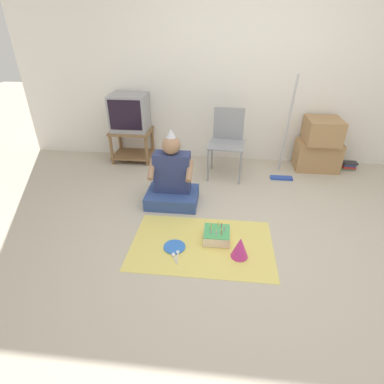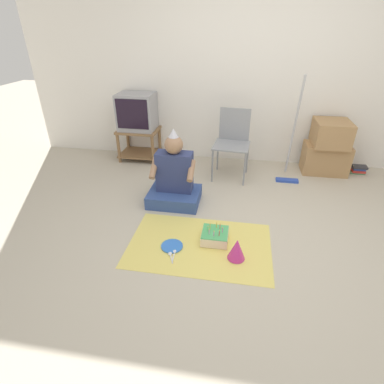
{
  "view_description": "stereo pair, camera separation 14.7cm",
  "coord_description": "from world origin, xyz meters",
  "px_view_note": "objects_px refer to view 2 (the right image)",
  "views": [
    {
      "loc": [
        -0.27,
        -2.22,
        1.77
      ],
      "look_at": [
        -0.54,
        0.29,
        0.35
      ],
      "focal_mm": 28.0,
      "sensor_mm": 36.0,
      "label": 1
    },
    {
      "loc": [
        -0.12,
        -2.2,
        1.77
      ],
      "look_at": [
        -0.54,
        0.29,
        0.35
      ],
      "focal_mm": 28.0,
      "sensor_mm": 36.0,
      "label": 2
    }
  ],
  "objects_px": {
    "tv": "(137,112)",
    "person_seated": "(174,180)",
    "cardboard_box_stack": "(328,148)",
    "folding_chair": "(233,139)",
    "party_hat_blue": "(237,249)",
    "birthday_cake": "(215,236)",
    "book_pile": "(358,170)",
    "paper_plate": "(172,246)",
    "dust_mop": "(291,151)"
  },
  "relations": [
    {
      "from": "cardboard_box_stack",
      "to": "birthday_cake",
      "type": "bearing_deg",
      "value": -126.91
    },
    {
      "from": "folding_chair",
      "to": "dust_mop",
      "type": "bearing_deg",
      "value": -1.83
    },
    {
      "from": "dust_mop",
      "to": "folding_chair",
      "type": "bearing_deg",
      "value": 178.17
    },
    {
      "from": "tv",
      "to": "paper_plate",
      "type": "xyz_separation_m",
      "value": [
        0.92,
        -1.94,
        -0.69
      ]
    },
    {
      "from": "cardboard_box_stack",
      "to": "paper_plate",
      "type": "distance_m",
      "value": 2.55
    },
    {
      "from": "party_hat_blue",
      "to": "person_seated",
      "type": "bearing_deg",
      "value": 130.41
    },
    {
      "from": "birthday_cake",
      "to": "folding_chair",
      "type": "bearing_deg",
      "value": 87.51
    },
    {
      "from": "folding_chair",
      "to": "birthday_cake",
      "type": "distance_m",
      "value": 1.52
    },
    {
      "from": "tv",
      "to": "person_seated",
      "type": "height_order",
      "value": "tv"
    },
    {
      "from": "cardboard_box_stack",
      "to": "party_hat_blue",
      "type": "relative_size",
      "value": 3.61
    },
    {
      "from": "tv",
      "to": "book_pile",
      "type": "distance_m",
      "value": 3.13
    },
    {
      "from": "book_pile",
      "to": "paper_plate",
      "type": "xyz_separation_m",
      "value": [
        -2.14,
        -1.93,
        -0.04
      ]
    },
    {
      "from": "party_hat_blue",
      "to": "paper_plate",
      "type": "distance_m",
      "value": 0.59
    },
    {
      "from": "birthday_cake",
      "to": "party_hat_blue",
      "type": "height_order",
      "value": "party_hat_blue"
    },
    {
      "from": "birthday_cake",
      "to": "paper_plate",
      "type": "height_order",
      "value": "birthday_cake"
    },
    {
      "from": "person_seated",
      "to": "party_hat_blue",
      "type": "height_order",
      "value": "person_seated"
    },
    {
      "from": "party_hat_blue",
      "to": "paper_plate",
      "type": "height_order",
      "value": "party_hat_blue"
    },
    {
      "from": "dust_mop",
      "to": "paper_plate",
      "type": "relative_size",
      "value": 6.56
    },
    {
      "from": "folding_chair",
      "to": "paper_plate",
      "type": "distance_m",
      "value": 1.74
    },
    {
      "from": "tv",
      "to": "book_pile",
      "type": "relative_size",
      "value": 2.46
    },
    {
      "from": "cardboard_box_stack",
      "to": "book_pile",
      "type": "distance_m",
      "value": 0.55
    },
    {
      "from": "tv",
      "to": "party_hat_blue",
      "type": "distance_m",
      "value": 2.57
    },
    {
      "from": "dust_mop",
      "to": "person_seated",
      "type": "distance_m",
      "value": 1.54
    },
    {
      "from": "tv",
      "to": "person_seated",
      "type": "relative_size",
      "value": 0.59
    },
    {
      "from": "birthday_cake",
      "to": "book_pile",
      "type": "bearing_deg",
      "value": 45.12
    },
    {
      "from": "folding_chair",
      "to": "party_hat_blue",
      "type": "distance_m",
      "value": 1.72
    },
    {
      "from": "cardboard_box_stack",
      "to": "paper_plate",
      "type": "relative_size",
      "value": 3.57
    },
    {
      "from": "party_hat_blue",
      "to": "paper_plate",
      "type": "bearing_deg",
      "value": 174.48
    },
    {
      "from": "cardboard_box_stack",
      "to": "person_seated",
      "type": "height_order",
      "value": "person_seated"
    },
    {
      "from": "cardboard_box_stack",
      "to": "party_hat_blue",
      "type": "xyz_separation_m",
      "value": [
        -1.1,
        -1.94,
        -0.25
      ]
    },
    {
      "from": "folding_chair",
      "to": "book_pile",
      "type": "distance_m",
      "value": 1.79
    },
    {
      "from": "folding_chair",
      "to": "birthday_cake",
      "type": "bearing_deg",
      "value": -92.49
    },
    {
      "from": "person_seated",
      "to": "book_pile",
      "type": "bearing_deg",
      "value": 26.28
    },
    {
      "from": "person_seated",
      "to": "paper_plate",
      "type": "distance_m",
      "value": 0.85
    },
    {
      "from": "book_pile",
      "to": "person_seated",
      "type": "xyz_separation_m",
      "value": [
        -2.29,
        -1.13,
        0.22
      ]
    },
    {
      "from": "tv",
      "to": "cardboard_box_stack",
      "type": "bearing_deg",
      "value": -1.1
    },
    {
      "from": "dust_mop",
      "to": "birthday_cake",
      "type": "relative_size",
      "value": 5.36
    },
    {
      "from": "dust_mop",
      "to": "book_pile",
      "type": "xyz_separation_m",
      "value": [
        0.97,
        0.34,
        -0.33
      ]
    },
    {
      "from": "cardboard_box_stack",
      "to": "folding_chair",
      "type": "bearing_deg",
      "value": -167.22
    },
    {
      "from": "tv",
      "to": "dust_mop",
      "type": "height_order",
      "value": "dust_mop"
    },
    {
      "from": "cardboard_box_stack",
      "to": "party_hat_blue",
      "type": "distance_m",
      "value": 2.25
    },
    {
      "from": "tv",
      "to": "book_pile",
      "type": "xyz_separation_m",
      "value": [
        3.06,
        -0.01,
        -0.65
      ]
    },
    {
      "from": "person_seated",
      "to": "paper_plate",
      "type": "relative_size",
      "value": 4.27
    },
    {
      "from": "folding_chair",
      "to": "party_hat_blue",
      "type": "xyz_separation_m",
      "value": [
        0.14,
        -1.66,
        -0.4
      ]
    },
    {
      "from": "paper_plate",
      "to": "birthday_cake",
      "type": "bearing_deg",
      "value": 22.51
    },
    {
      "from": "cardboard_box_stack",
      "to": "person_seated",
      "type": "relative_size",
      "value": 0.84
    },
    {
      "from": "cardboard_box_stack",
      "to": "dust_mop",
      "type": "xyz_separation_m",
      "value": [
        -0.51,
        -0.3,
        0.03
      ]
    },
    {
      "from": "folding_chair",
      "to": "tv",
      "type": "bearing_deg",
      "value": 166.33
    },
    {
      "from": "person_seated",
      "to": "party_hat_blue",
      "type": "distance_m",
      "value": 1.13
    },
    {
      "from": "tv",
      "to": "cardboard_box_stack",
      "type": "height_order",
      "value": "tv"
    }
  ]
}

